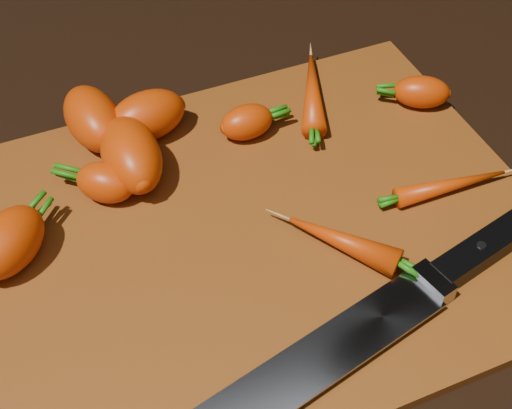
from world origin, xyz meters
name	(u,v)px	position (x,y,z in m)	size (l,w,h in m)	color
ground	(260,238)	(0.00, 0.00, -0.01)	(2.00, 2.00, 0.01)	black
cutting_board	(260,230)	(0.00, 0.00, 0.01)	(0.50, 0.40, 0.01)	brown
carrot_0	(9,242)	(-0.21, 0.05, 0.04)	(0.08, 0.05, 0.05)	#C53604
carrot_1	(105,183)	(-0.12, 0.09, 0.03)	(0.06, 0.04, 0.04)	#C53604
carrot_2	(93,119)	(-0.11, 0.17, 0.04)	(0.09, 0.05, 0.05)	#C53604
carrot_3	(131,155)	(-0.09, 0.10, 0.04)	(0.09, 0.05, 0.05)	#C53604
carrot_4	(147,116)	(-0.05, 0.15, 0.04)	(0.08, 0.05, 0.05)	#C53604
carrot_5	(247,122)	(0.03, 0.12, 0.03)	(0.05, 0.04, 0.04)	#C53604
carrot_6	(422,92)	(0.22, 0.09, 0.03)	(0.06, 0.03, 0.03)	#C53604
carrot_7	(313,91)	(0.12, 0.14, 0.02)	(0.12, 0.03, 0.03)	#C53604
carrot_8	(451,185)	(0.18, -0.03, 0.02)	(0.11, 0.02, 0.02)	#C53604
carrot_9	(342,241)	(0.05, -0.05, 0.03)	(0.10, 0.03, 0.03)	#C53604
knife	(337,348)	(0.00, -0.14, 0.02)	(0.39, 0.12, 0.02)	gray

